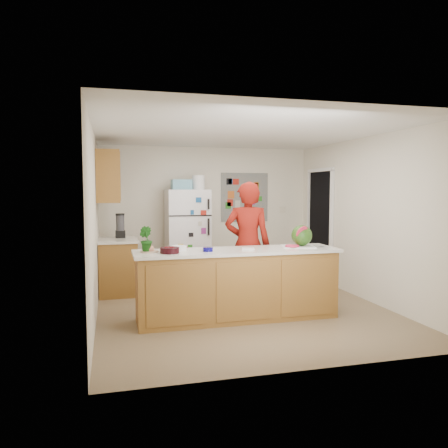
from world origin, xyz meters
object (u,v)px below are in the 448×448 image
object	(u,v)px
watermelon	(302,235)
person	(248,245)
cherry_bowl	(170,250)
refrigerator	(187,237)

from	to	relation	value
watermelon	person	bearing A→B (deg)	141.79
person	watermelon	world-z (taller)	person
watermelon	cherry_bowl	world-z (taller)	watermelon
refrigerator	watermelon	size ratio (longest dim) A/B	6.01
cherry_bowl	refrigerator	bearing A→B (deg)	75.35
refrigerator	person	xyz separation A→B (m)	(0.57, -1.83, 0.06)
refrigerator	person	world-z (taller)	person
watermelon	cherry_bowl	size ratio (longest dim) A/B	1.20
refrigerator	cherry_bowl	world-z (taller)	refrigerator
person	cherry_bowl	bearing A→B (deg)	47.28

